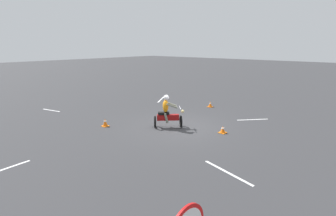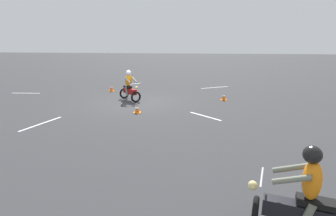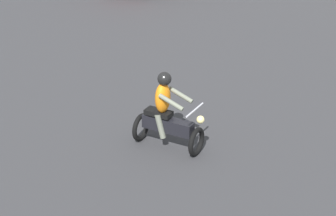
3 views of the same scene
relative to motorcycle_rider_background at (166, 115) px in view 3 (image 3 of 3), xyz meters
name	(u,v)px [view 3 (image 3 of 3)]	position (x,y,z in m)	size (l,w,h in m)	color
motorcycle_rider_background	(166,115)	(0.00, 0.00, 0.00)	(1.56, 0.97, 1.66)	black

